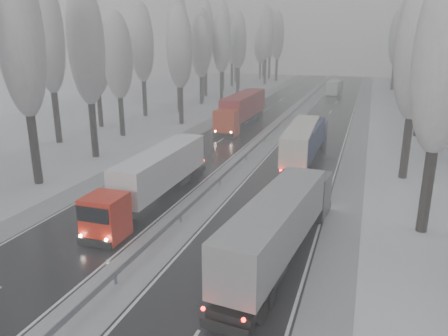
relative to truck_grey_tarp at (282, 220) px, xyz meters
The scene contains 53 objects.
ground 12.07m from the truck_grey_tarp, 127.49° to the right, with size 260.00×260.00×0.00m, color white.
carriageway_right 20.80m from the truck_grey_tarp, 95.47° to the left, with size 7.50×200.00×0.03m, color black.
carriageway_left 24.17m from the truck_grey_tarp, 121.21° to the left, with size 7.50×200.00×0.03m, color black.
median_slush 21.93m from the truck_grey_tarp, 109.33° to the left, with size 3.00×200.00×0.04m, color #AAACB2.
shoulder_right 20.92m from the truck_grey_tarp, 81.77° to the left, with size 2.40×200.00×0.04m, color #AAACB2.
shoulder_left 27.06m from the truck_grey_tarp, 130.24° to the left, with size 2.40×200.00×0.04m, color #AAACB2.
median_guardrail 21.86m from the truck_grey_tarp, 109.34° to the left, with size 0.12×200.00×0.76m.
tree_16 13.09m from the truck_grey_tarp, 38.67° to the left, with size 3.60×3.60×16.53m.
tree_18 20.86m from the truck_grey_tarp, 67.53° to the left, with size 3.60×3.60×16.58m.
tree_20 28.98m from the truck_grey_tarp, 67.48° to the left, with size 3.60×3.60×15.71m.
tree_22 38.34m from the truck_grey_tarp, 74.85° to the left, with size 3.60×3.60×15.86m.
tree_24 44.33m from the truck_grey_tarp, 75.61° to the left, with size 3.60×3.60×20.49m.
tree_26 53.79m from the truck_grey_tarp, 78.72° to the left, with size 3.60×3.60×18.78m.
tree_28 64.05m from the truck_grey_tarp, 81.70° to the left, with size 3.60×3.60×19.62m.
tree_30 73.48m from the truck_grey_tarp, 82.64° to the left, with size 3.60×3.60×17.86m.
tree_31 78.41m from the truck_grey_tarp, 78.69° to the left, with size 3.60×3.60×18.58m.
tree_32 80.85m from the truck_grey_tarp, 83.28° to the left, with size 3.60×3.60×17.33m.
tree_33 85.02m from the truck_grey_tarp, 81.48° to the left, with size 3.60×3.60×14.33m.
tree_34 87.79m from the truck_grey_tarp, 84.41° to the left, with size 3.60×3.60×17.63m.
tree_35 93.10m from the truck_grey_tarp, 78.97° to the left, with size 3.60×3.60×18.25m.
tree_36 97.84m from the truck_grey_tarp, 84.21° to the left, with size 3.60×3.60×20.23m.
tree_37 102.48m from the truck_grey_tarp, 80.53° to the left, with size 3.60×3.60×16.37m.
tree_38 108.33m from the truck_grey_tarp, 83.88° to the left, with size 3.60×3.60×17.97m.
tree_39 112.53m from the truck_grey_tarp, 82.67° to the left, with size 3.60×3.60×16.19m.
tree_56 24.70m from the truck_grey_tarp, 164.00° to the left, with size 3.60×3.60×18.12m.
tree_58 28.42m from the truck_grey_tarp, 145.86° to the left, with size 3.60×3.60×17.21m.
tree_59 36.89m from the truck_grey_tarp, 147.47° to the left, with size 3.60×3.60×18.41m.
tree_60 35.94m from the truck_grey_tarp, 135.21° to the left, with size 3.60×3.60×14.84m.
tree_61 42.66m from the truck_grey_tarp, 136.88° to the left, with size 3.60×3.60×13.95m.
tree_62 41.13m from the truck_grey_tarp, 121.67° to the left, with size 3.60×3.60×16.04m.
tree_63 48.87m from the truck_grey_tarp, 127.19° to the left, with size 3.60×3.60×16.88m.
tree_64 50.83m from the truck_grey_tarp, 120.48° to the left, with size 3.60×3.60×15.42m.
tree_65 55.56m from the truck_grey_tarp, 119.97° to the left, with size 3.60×3.60×19.48m.
tree_66 59.19m from the truck_grey_tarp, 115.61° to the left, with size 3.60×3.60×15.23m.
tree_67 63.52m from the truck_grey_tarp, 115.18° to the left, with size 3.60×3.60×17.09m.
tree_68 64.83m from the truck_grey_tarp, 111.74° to the left, with size 3.60×3.60×16.65m.
tree_69 70.58m from the truck_grey_tarp, 114.21° to the left, with size 3.60×3.60×19.35m.
tree_70 74.16m from the truck_grey_tarp, 108.65° to the left, with size 3.60×3.60×17.09m.
tree_71 79.70m from the truck_grey_tarp, 110.99° to the left, with size 3.60×3.60×19.61m.
tree_72 83.67m from the truck_grey_tarp, 108.29° to the left, with size 3.60×3.60×15.11m.
tree_73 88.49m from the truck_grey_tarp, 109.26° to the left, with size 3.60×3.60×17.22m.
tree_74 93.22m from the truck_grey_tarp, 103.93° to the left, with size 3.60×3.60×19.68m.
tree_75 99.51m from the truck_grey_tarp, 108.50° to the left, with size 3.60×3.60×18.60m.
tree_76 102.02m from the truck_grey_tarp, 102.09° to the left, with size 3.60×3.60×18.55m.
tree_77 106.98m from the truck_grey_tarp, 104.59° to the left, with size 3.60×3.60×14.32m.
tree_78 109.25m from the truck_grey_tarp, 103.17° to the left, with size 3.60×3.60×19.55m.
tree_79 113.64m from the truck_grey_tarp, 104.07° to the left, with size 3.60×3.60×17.07m.
truck_grey_tarp is the anchor object (origin of this frame).
truck_blue_box 20.40m from the truck_grey_tarp, 94.40° to the left, with size 2.47×14.24×3.64m.
truck_cream_box 20.16m from the truck_grey_tarp, 95.56° to the left, with size 2.87×14.85×3.79m.
box_truck_distant 74.51m from the truck_grey_tarp, 92.64° to the left, with size 2.92×7.89×2.89m.
truck_red_white 11.84m from the truck_grey_tarp, 152.37° to the left, with size 2.40×14.52×3.71m.
truck_red_red 37.06m from the truck_grey_tarp, 109.66° to the left, with size 2.78×16.95×4.34m.
Camera 1 is at (11.19, -12.44, 11.88)m, focal length 35.00 mm.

